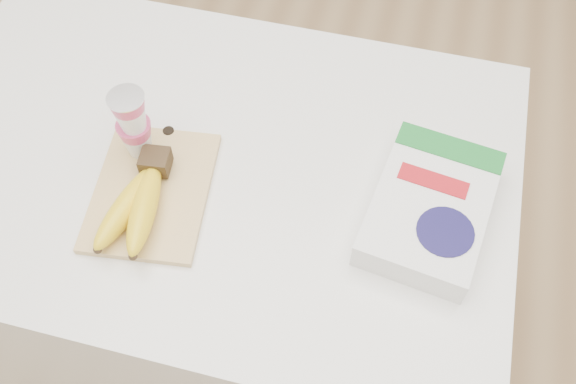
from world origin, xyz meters
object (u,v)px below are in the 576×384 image
(table, at_px, (224,264))
(cereal_box, at_px, (430,208))
(yogurt_stack, at_px, (133,123))
(cutting_board, at_px, (152,191))
(bananas, at_px, (138,202))

(table, distance_m, cereal_box, 0.59)
(table, xyz_separation_m, cereal_box, (0.39, -0.02, 0.44))
(yogurt_stack, distance_m, cereal_box, 0.50)
(cutting_board, height_order, bananas, bananas)
(bananas, height_order, cereal_box, bananas)
(table, relative_size, yogurt_stack, 7.67)
(cereal_box, bearing_deg, table, -175.05)
(cereal_box, bearing_deg, yogurt_stack, -172.25)
(table, distance_m, cutting_board, 0.43)
(table, height_order, yogurt_stack, yogurt_stack)
(bananas, bearing_deg, cutting_board, 86.27)
(cereal_box, bearing_deg, bananas, -158.37)
(bananas, height_order, yogurt_stack, yogurt_stack)
(bananas, relative_size, cereal_box, 0.74)
(table, bearing_deg, cereal_box, -3.17)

